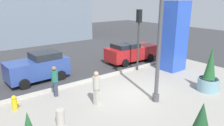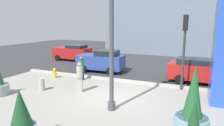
% 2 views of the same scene
% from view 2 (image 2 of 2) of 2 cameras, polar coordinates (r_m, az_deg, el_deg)
% --- Properties ---
extents(ground_plane, '(60.00, 60.00, 0.00)m').
position_cam_2_polar(ground_plane, '(14.47, 6.70, -4.75)').
color(ground_plane, '#38383A').
extents(plaza_pavement, '(18.00, 10.00, 0.02)m').
position_cam_2_polar(plaza_pavement, '(9.19, -4.07, -14.23)').
color(plaza_pavement, '#9E998E').
rests_on(plaza_pavement, ground_plane).
extents(curb_strip, '(18.00, 0.24, 0.16)m').
position_cam_2_polar(curb_strip, '(13.63, 5.68, -5.37)').
color(curb_strip, '#B7B2A8').
rests_on(curb_strip, ground_plane).
extents(lamp_post, '(0.44, 0.44, 7.26)m').
position_cam_2_polar(lamp_post, '(8.62, -0.15, 8.56)').
color(lamp_post, '#4C4C51').
rests_on(lamp_post, ground_plane).
extents(potted_plant_curbside, '(1.20, 1.20, 2.61)m').
position_cam_2_polar(potted_plant_curbside, '(7.60, 22.27, -12.91)').
color(potted_plant_curbside, '#7AA8B7').
rests_on(potted_plant_curbside, ground_plane).
extents(potted_plant_by_pillar, '(0.92, 0.92, 1.89)m').
position_cam_2_polar(potted_plant_by_pillar, '(7.43, -24.85, -14.58)').
color(potted_plant_by_pillar, '#7AA8B7').
rests_on(potted_plant_by_pillar, ground_plane).
extents(fire_hydrant, '(0.36, 0.26, 0.75)m').
position_cam_2_polar(fire_hydrant, '(15.31, -16.33, -2.82)').
color(fire_hydrant, gold).
rests_on(fire_hydrant, ground_plane).
extents(concrete_bollard, '(0.36, 0.36, 0.75)m').
position_cam_2_polar(concrete_bollard, '(12.63, -19.76, -5.92)').
color(concrete_bollard, '#B2ADA3').
rests_on(concrete_bollard, ground_plane).
extents(traffic_light_far_side, '(0.28, 0.42, 4.49)m').
position_cam_2_polar(traffic_light_far_side, '(12.29, 20.34, 6.17)').
color(traffic_light_far_side, '#333833').
rests_on(traffic_light_far_side, ground_plane).
extents(car_passing_lane, '(3.96, 2.15, 1.84)m').
position_cam_2_polar(car_passing_lane, '(16.62, -3.07, 0.63)').
color(car_passing_lane, '#2D4793').
rests_on(car_passing_lane, ground_plane).
extents(car_curb_east, '(4.57, 2.12, 1.67)m').
position_cam_2_polar(car_curb_east, '(14.60, 24.67, -2.08)').
color(car_curb_east, red).
rests_on(car_curb_east, ground_plane).
extents(car_curb_west, '(4.31, 2.10, 1.76)m').
position_cam_2_polar(car_curb_west, '(22.27, -11.45, 3.04)').
color(car_curb_west, red).
rests_on(car_curb_west, ground_plane).
extents(pedestrian_by_curb, '(0.45, 0.45, 1.79)m').
position_cam_2_polar(pedestrian_by_curb, '(11.62, -9.38, -3.65)').
color(pedestrian_by_curb, '#B2AD9E').
rests_on(pedestrian_by_curb, ground_plane).
extents(pedestrian_on_sidewalk, '(0.42, 0.42, 1.73)m').
position_cam_2_polar(pedestrian_on_sidewalk, '(14.11, -8.83, -1.18)').
color(pedestrian_on_sidewalk, '#33384C').
rests_on(pedestrian_on_sidewalk, ground_plane).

